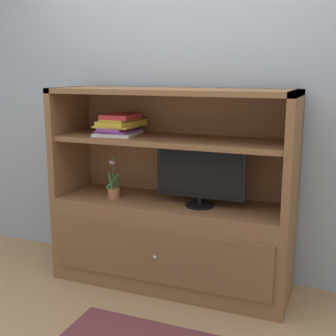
{
  "coord_description": "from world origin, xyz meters",
  "views": [
    {
      "loc": [
        1.13,
        -2.44,
        1.51
      ],
      "look_at": [
        0.0,
        0.35,
        0.87
      ],
      "focal_mm": 48.11,
      "sensor_mm": 36.0,
      "label": 1
    }
  ],
  "objects_px": {
    "magazine_stack": "(120,125)",
    "potted_plant": "(114,191)",
    "tv_monitor": "(200,176)",
    "media_console": "(171,223)"
  },
  "relations": [
    {
      "from": "magazine_stack",
      "to": "media_console",
      "type": "bearing_deg",
      "value": 0.54
    },
    {
      "from": "potted_plant",
      "to": "magazine_stack",
      "type": "distance_m",
      "value": 0.47
    },
    {
      "from": "media_console",
      "to": "potted_plant",
      "type": "relative_size",
      "value": 5.6
    },
    {
      "from": "tv_monitor",
      "to": "potted_plant",
      "type": "height_order",
      "value": "tv_monitor"
    },
    {
      "from": "tv_monitor",
      "to": "magazine_stack",
      "type": "relative_size",
      "value": 1.69
    },
    {
      "from": "tv_monitor",
      "to": "magazine_stack",
      "type": "bearing_deg",
      "value": 176.47
    },
    {
      "from": "tv_monitor",
      "to": "media_console",
      "type": "bearing_deg",
      "value": 169.54
    },
    {
      "from": "media_console",
      "to": "tv_monitor",
      "type": "relative_size",
      "value": 2.73
    },
    {
      "from": "potted_plant",
      "to": "magazine_stack",
      "type": "relative_size",
      "value": 0.82
    },
    {
      "from": "magazine_stack",
      "to": "potted_plant",
      "type": "bearing_deg",
      "value": -105.66
    }
  ]
}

